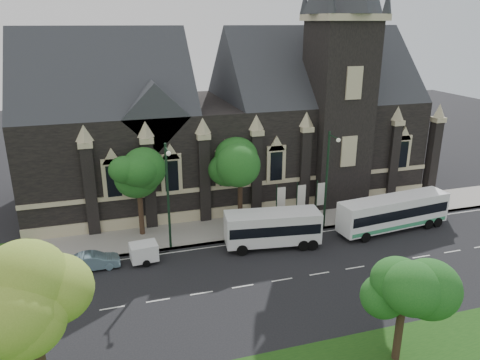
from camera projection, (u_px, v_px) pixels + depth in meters
name	position (u px, v px, depth m)	size (l,w,h in m)	color
ground	(243.00, 286.00, 32.64)	(160.00, 160.00, 0.00)	black
sidewalk	(211.00, 230.00, 41.21)	(80.00, 5.00, 0.15)	gray
museum	(236.00, 118.00, 48.36)	(40.00, 17.70, 29.90)	black
tree_park_near	(39.00, 307.00, 19.38)	(4.42, 4.42, 8.56)	black
tree_park_east	(406.00, 284.00, 24.40)	(3.40, 3.40, 6.28)	black
tree_walk_right	(242.00, 163.00, 41.31)	(4.08, 4.08, 7.80)	black
tree_walk_left	(140.00, 173.00, 38.85)	(3.91, 3.91, 7.64)	black
street_lamp_near	(328.00, 175.00, 40.14)	(0.36, 1.88, 9.00)	black
street_lamp_mid	(168.00, 191.00, 36.29)	(0.36, 1.88, 9.00)	black
banner_flag_left	(279.00, 201.00, 41.73)	(0.90, 0.10, 4.00)	black
banner_flag_center	(300.00, 199.00, 42.28)	(0.90, 0.10, 4.00)	black
banner_flag_right	(319.00, 196.00, 42.83)	(0.90, 0.10, 4.00)	black
tour_coach	(394.00, 212.00, 40.99)	(10.86, 3.40, 3.12)	white
shuttle_bus	(273.00, 227.00, 37.98)	(8.10, 3.63, 3.02)	white
box_trailer	(144.00, 252.00, 35.63)	(3.03, 1.79, 1.59)	white
sedan	(93.00, 261.00, 34.78)	(1.37, 3.92, 1.29)	#789CAE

